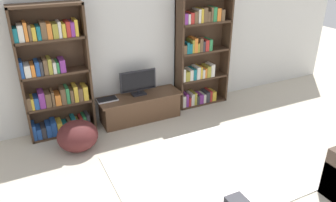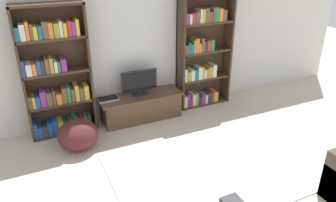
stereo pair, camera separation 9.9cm
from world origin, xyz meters
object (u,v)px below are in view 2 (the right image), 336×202
bookshelf_left (55,76)px  tv_stand (141,107)px  laptop (108,99)px  bookshelf_right (202,54)px  beanbag_ottoman (78,135)px  television (139,82)px

bookshelf_left → tv_stand: bearing=-5.3°
tv_stand → laptop: laptop is taller
bookshelf_right → laptop: size_ratio=6.07×
tv_stand → laptop: (-0.56, 0.06, 0.23)m
bookshelf_left → bookshelf_right: (2.58, 0.00, 0.02)m
bookshelf_left → beanbag_ottoman: size_ratio=3.44×
tv_stand → television: size_ratio=2.27×
bookshelf_right → beanbag_ottoman: bearing=-166.0°
laptop → tv_stand: bearing=-6.0°
bookshelf_left → television: size_ratio=3.24×
laptop → beanbag_ottoman: bearing=-139.3°
bookshelf_right → laptop: 1.89m
bookshelf_left → tv_stand: bookshelf_left is taller
tv_stand → laptop: size_ratio=4.25×
television → bookshelf_left: bearing=176.7°
beanbag_ottoman → laptop: bearing=40.7°
bookshelf_right → beanbag_ottoman: (-2.44, -0.61, -0.77)m
bookshelf_right → tv_stand: bookshelf_right is taller
bookshelf_left → bookshelf_right: same height
laptop → bookshelf_left: bearing=175.2°
tv_stand → television: bearing=90.0°
bookshelf_left → beanbag_ottoman: (0.14, -0.60, -0.75)m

